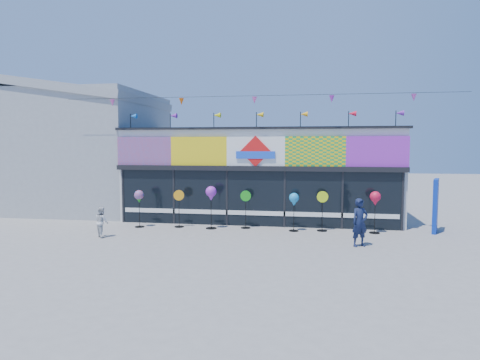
% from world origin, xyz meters
% --- Properties ---
extents(ground, '(80.00, 80.00, 0.00)m').
position_xyz_m(ground, '(0.00, 0.00, 0.00)').
color(ground, slate).
rests_on(ground, ground).
extents(kite_shop, '(16.00, 5.70, 5.31)m').
position_xyz_m(kite_shop, '(0.00, 5.94, 2.05)').
color(kite_shop, silver).
rests_on(kite_shop, ground).
extents(neighbour_building, '(8.18, 7.20, 6.87)m').
position_xyz_m(neighbour_building, '(-10.00, 7.00, 3.20)').
color(neighbour_building, '#9D9FA2').
rests_on(neighbour_building, ground).
extents(blue_sign, '(0.47, 1.03, 2.06)m').
position_xyz_m(blue_sign, '(6.98, 3.28, 1.03)').
color(blue_sign, '#0A2CA2').
rests_on(blue_sign, ground).
extents(spinner_0, '(0.38, 0.38, 1.52)m').
position_xyz_m(spinner_0, '(-4.66, 2.42, 1.21)').
color(spinner_0, black).
rests_on(spinner_0, ground).
extents(spinner_1, '(0.43, 0.39, 1.52)m').
position_xyz_m(spinner_1, '(-3.06, 2.69, 0.81)').
color(spinner_1, black).
rests_on(spinner_1, ground).
extents(spinner_2, '(0.43, 0.43, 1.71)m').
position_xyz_m(spinner_2, '(-1.69, 2.58, 1.37)').
color(spinner_2, black).
rests_on(spinner_2, ground).
extents(spinner_3, '(0.43, 0.39, 1.53)m').
position_xyz_m(spinner_3, '(-0.33, 2.90, 0.81)').
color(spinner_3, black).
rests_on(spinner_3, ground).
extents(spinner_4, '(0.38, 0.38, 1.50)m').
position_xyz_m(spinner_4, '(1.61, 2.61, 1.20)').
color(spinner_4, black).
rests_on(spinner_4, ground).
extents(spinner_5, '(0.44, 0.40, 1.57)m').
position_xyz_m(spinner_5, '(2.70, 2.81, 0.83)').
color(spinner_5, black).
rests_on(spinner_5, ground).
extents(spinner_6, '(0.41, 0.41, 1.61)m').
position_xyz_m(spinner_6, '(4.66, 2.71, 1.29)').
color(spinner_6, black).
rests_on(spinner_6, ground).
extents(adult_man, '(0.69, 0.61, 1.60)m').
position_xyz_m(adult_man, '(3.86, 0.41, 0.80)').
color(adult_man, '#111937').
rests_on(adult_man, ground).
extents(child, '(0.61, 0.60, 1.12)m').
position_xyz_m(child, '(-5.26, 0.39, 0.56)').
color(child, silver).
rests_on(child, ground).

